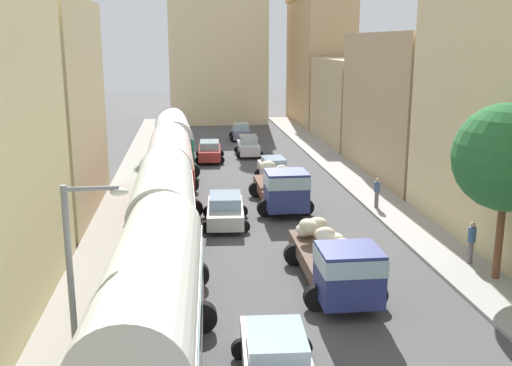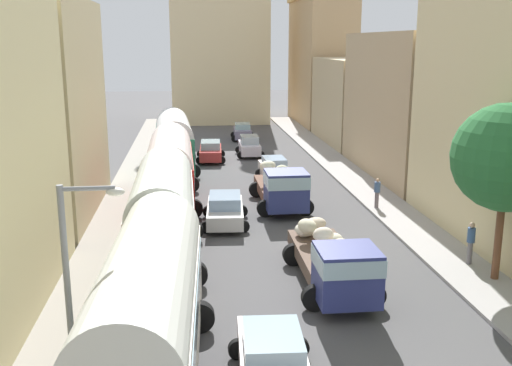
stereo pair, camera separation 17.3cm
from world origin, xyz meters
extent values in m
plane|color=#4D4C4E|center=(0.00, 27.00, 0.00)|extent=(154.00, 154.00, 0.00)
cube|color=gray|center=(-7.25, 27.00, 0.07)|extent=(2.50, 70.00, 0.14)
cube|color=#A7A2A0|center=(7.25, 27.00, 0.07)|extent=(2.50, 70.00, 0.14)
cube|color=#C8B787|center=(-11.21, 23.50, 5.51)|extent=(5.41, 11.26, 11.02)
cube|color=tan|center=(11.45, 30.49, 4.74)|extent=(5.91, 13.83, 9.49)
cube|color=tan|center=(11.18, 43.76, 3.73)|extent=(5.36, 11.83, 7.46)
cube|color=tan|center=(10.93, 57.12, 6.65)|extent=(4.85, 13.70, 13.30)
cube|color=beige|center=(0.00, 59.95, 6.83)|extent=(10.62, 7.10, 13.66)
cube|color=beige|center=(-3.72, 58.17, 10.17)|extent=(2.55, 2.55, 20.35)
cube|color=beige|center=(3.72, 58.17, 10.17)|extent=(2.55, 2.55, 20.35)
cube|color=beige|center=(-4.60, 6.50, 1.72)|extent=(2.83, 9.57, 2.44)
cylinder|color=silver|center=(-4.60, 6.50, 2.94)|extent=(2.78, 9.38, 2.40)
cube|color=#99B7C6|center=(-4.60, 6.50, 2.26)|extent=(2.85, 8.82, 0.78)
cylinder|color=black|center=(-5.64, 9.48, 0.50)|extent=(1.00, 0.35, 1.00)
cylinder|color=black|center=(-3.32, 9.39, 0.50)|extent=(1.00, 0.35, 1.00)
cube|color=beige|center=(-4.60, 15.50, 1.76)|extent=(2.49, 8.43, 2.51)
cylinder|color=silver|center=(-4.60, 15.50, 3.01)|extent=(2.44, 8.26, 2.38)
cube|color=#99B7C6|center=(-4.60, 15.50, 2.31)|extent=(2.54, 7.76, 0.80)
cylinder|color=black|center=(-5.77, 18.10, 0.50)|extent=(1.00, 0.35, 1.00)
cylinder|color=black|center=(-3.47, 18.12, 0.50)|extent=(1.00, 0.35, 1.00)
cylinder|color=black|center=(-5.73, 12.88, 0.50)|extent=(1.00, 0.35, 1.00)
cylinder|color=black|center=(-3.43, 12.90, 0.50)|extent=(1.00, 0.35, 1.00)
cube|color=red|center=(-4.60, 24.50, 1.68)|extent=(2.59, 8.74, 2.36)
cylinder|color=silver|center=(-4.60, 24.50, 2.86)|extent=(2.54, 8.56, 2.41)
cube|color=#99B7C6|center=(-4.60, 24.50, 2.20)|extent=(2.63, 8.04, 0.76)
cylinder|color=black|center=(-5.81, 27.18, 0.50)|extent=(1.00, 0.35, 1.00)
cylinder|color=black|center=(-3.47, 27.21, 0.50)|extent=(1.00, 0.35, 1.00)
cylinder|color=black|center=(-5.73, 21.79, 0.50)|extent=(1.00, 0.35, 1.00)
cylinder|color=black|center=(-3.39, 21.82, 0.50)|extent=(1.00, 0.35, 1.00)
cube|color=#31996E|center=(-4.60, 33.50, 1.69)|extent=(2.85, 8.61, 2.38)
cylinder|color=silver|center=(-4.60, 33.50, 2.88)|extent=(2.79, 8.44, 2.38)
cube|color=#99B7C6|center=(-4.60, 33.50, 2.21)|extent=(2.86, 7.93, 0.76)
cylinder|color=black|center=(-5.88, 36.08, 0.50)|extent=(1.00, 0.35, 1.00)
cylinder|color=black|center=(-3.58, 36.19, 0.50)|extent=(1.00, 0.35, 1.00)
cylinder|color=black|center=(-5.62, 30.81, 0.50)|extent=(1.00, 0.35, 1.00)
cylinder|color=black|center=(-3.32, 30.92, 0.50)|extent=(1.00, 0.35, 1.00)
cube|color=navy|center=(1.61, 10.21, 1.36)|extent=(2.02, 1.92, 1.82)
cube|color=#99B7C6|center=(1.61, 10.21, 1.87)|extent=(2.06, 1.99, 0.58)
cube|color=brown|center=(1.62, 13.70, 0.73)|extent=(2.04, 5.10, 0.55)
ellipsoid|color=beige|center=(2.02, 13.97, 1.27)|extent=(1.24, 1.19, 0.53)
ellipsoid|color=silver|center=(1.24, 15.35, 1.28)|extent=(1.14, 1.02, 0.55)
ellipsoid|color=silver|center=(1.14, 15.27, 1.29)|extent=(0.94, 1.04, 0.57)
ellipsoid|color=beige|center=(1.82, 11.93, 1.72)|extent=(0.92, 1.03, 0.60)
ellipsoid|color=beige|center=(1.60, 15.13, 1.60)|extent=(1.08, 0.94, 0.50)
ellipsoid|color=beige|center=(1.13, 14.56, 1.69)|extent=(0.94, 1.08, 0.57)
ellipsoid|color=beige|center=(1.29, 12.40, 2.04)|extent=(0.84, 0.68, 0.55)
cylinder|color=black|center=(2.61, 10.47, 0.45)|extent=(0.90, 0.32, 0.90)
cylinder|color=black|center=(0.60, 10.48, 0.45)|extent=(0.90, 0.32, 0.90)
cylinder|color=black|center=(2.63, 14.67, 0.45)|extent=(0.90, 0.32, 0.90)
cylinder|color=black|center=(0.62, 14.68, 0.45)|extent=(0.90, 0.32, 0.90)
cube|color=navy|center=(1.39, 21.44, 1.44)|extent=(2.11, 2.02, 1.98)
cube|color=#99B7C6|center=(1.39, 21.44, 1.99)|extent=(2.15, 2.10, 0.63)
cube|color=brown|center=(1.39, 24.81, 0.73)|extent=(2.11, 4.73, 0.55)
ellipsoid|color=silver|center=(1.44, 23.26, 1.23)|extent=(1.08, 0.94, 0.46)
ellipsoid|color=beige|center=(0.91, 23.55, 1.26)|extent=(1.15, 1.14, 0.53)
ellipsoid|color=beige|center=(1.50, 25.55, 1.24)|extent=(1.17, 1.12, 0.48)
ellipsoid|color=beige|center=(1.74, 25.08, 1.71)|extent=(0.98, 0.89, 0.59)
ellipsoid|color=silver|center=(1.08, 24.19, 1.63)|extent=(0.75, 0.91, 0.52)
ellipsoid|color=beige|center=(1.66, 24.56, 1.63)|extent=(0.87, 0.70, 0.53)
ellipsoid|color=beige|center=(0.87, 24.74, 2.06)|extent=(1.22, 1.14, 0.56)
cylinder|color=black|center=(2.45, 21.61, 0.45)|extent=(0.90, 0.31, 0.90)
cylinder|color=black|center=(0.34, 21.61, 0.45)|extent=(0.90, 0.31, 0.90)
cylinder|color=black|center=(2.44, 25.66, 0.45)|extent=(0.90, 0.31, 0.90)
cylinder|color=black|center=(0.34, 25.65, 0.45)|extent=(0.90, 0.31, 0.90)
cube|color=beige|center=(1.92, 29.50, 0.67)|extent=(1.69, 3.99, 0.81)
cube|color=#90ABC7|center=(1.92, 29.50, 1.33)|extent=(1.43, 2.10, 0.50)
cylinder|color=black|center=(2.74, 28.31, 0.30)|extent=(0.60, 0.21, 0.60)
cylinder|color=black|center=(1.20, 28.26, 0.30)|extent=(0.60, 0.21, 0.60)
cylinder|color=black|center=(2.65, 30.75, 0.30)|extent=(0.60, 0.21, 0.60)
cylinder|color=black|center=(1.11, 30.70, 0.30)|extent=(0.60, 0.21, 0.60)
cube|color=silver|center=(1.21, 38.53, 0.65)|extent=(1.61, 3.81, 0.77)
cube|color=#A3B1BA|center=(1.21, 38.53, 1.34)|extent=(1.40, 1.99, 0.60)
cylinder|color=black|center=(1.97, 37.35, 0.30)|extent=(0.60, 0.21, 0.60)
cylinder|color=black|center=(0.42, 37.38, 0.30)|extent=(0.60, 0.21, 0.60)
cylinder|color=black|center=(2.01, 39.69, 0.30)|extent=(0.60, 0.21, 0.60)
cylinder|color=black|center=(0.46, 39.72, 0.30)|extent=(0.60, 0.21, 0.60)
cube|color=gray|center=(1.37, 46.51, 0.67)|extent=(1.70, 3.81, 0.79)
cube|color=#98BEBE|center=(1.37, 46.51, 1.30)|extent=(1.44, 2.00, 0.48)
cylinder|color=black|center=(2.10, 45.32, 0.30)|extent=(0.60, 0.21, 0.60)
cylinder|color=black|center=(0.55, 45.38, 0.30)|extent=(0.60, 0.21, 0.60)
cylinder|color=black|center=(2.19, 47.64, 0.30)|extent=(0.60, 0.21, 0.60)
cylinder|color=black|center=(0.64, 47.70, 0.30)|extent=(0.60, 0.21, 0.60)
cube|color=silver|center=(-1.41, 6.33, 0.61)|extent=(1.95, 4.11, 0.69)
cube|color=#97B3C2|center=(-1.41, 6.33, 1.20)|extent=(1.64, 2.17, 0.48)
cylinder|color=black|center=(-2.22, 7.62, 0.30)|extent=(0.60, 0.21, 0.60)
cylinder|color=black|center=(-0.48, 7.53, 0.30)|extent=(0.60, 0.21, 0.60)
cube|color=silver|center=(-1.82, 20.51, 0.62)|extent=(2.00, 4.33, 0.69)
cube|color=#8FABC9|center=(-1.82, 20.51, 1.25)|extent=(1.67, 2.29, 0.57)
cylinder|color=black|center=(-2.61, 21.88, 0.30)|extent=(0.60, 0.21, 0.60)
cylinder|color=black|center=(-0.87, 21.77, 0.30)|extent=(0.60, 0.21, 0.60)
cylinder|color=black|center=(-2.77, 19.26, 0.30)|extent=(0.60, 0.21, 0.60)
cylinder|color=black|center=(-1.03, 19.15, 0.30)|extent=(0.60, 0.21, 0.60)
cube|color=#B72F2D|center=(-1.94, 36.87, 0.63)|extent=(1.81, 4.32, 0.73)
cube|color=#9EBBC6|center=(-1.94, 36.87, 1.26)|extent=(1.53, 2.27, 0.52)
cylinder|color=black|center=(-2.69, 38.22, 0.30)|extent=(0.60, 0.21, 0.60)
cylinder|color=black|center=(-1.07, 38.15, 0.30)|extent=(0.60, 0.21, 0.60)
cylinder|color=black|center=(-2.81, 35.59, 0.30)|extent=(0.60, 0.21, 0.60)
cylinder|color=black|center=(-1.19, 35.52, 0.30)|extent=(0.60, 0.21, 0.60)
cylinder|color=slate|center=(7.63, 13.69, 0.07)|extent=(0.17, 0.17, 0.14)
cylinder|color=slate|center=(7.63, 13.69, 0.60)|extent=(0.26, 0.26, 0.92)
cylinder|color=#385885|center=(7.63, 13.69, 1.36)|extent=(0.40, 0.40, 0.60)
sphere|color=tan|center=(7.63, 13.69, 1.77)|extent=(0.23, 0.23, 0.23)
cylinder|color=slate|center=(6.48, 22.19, 0.07)|extent=(0.18, 0.18, 0.14)
cylinder|color=slate|center=(6.48, 22.19, 0.57)|extent=(0.27, 0.27, 0.87)
cylinder|color=#445E87|center=(6.48, 22.19, 1.28)|extent=(0.41, 0.41, 0.55)
sphere|color=tan|center=(6.48, 22.19, 1.66)|extent=(0.21, 0.21, 0.21)
cylinder|color=gray|center=(-6.50, 6.12, 2.81)|extent=(0.16, 0.16, 5.62)
cylinder|color=gray|center=(-5.86, 6.12, 5.52)|extent=(1.27, 0.11, 0.11)
ellipsoid|color=silver|center=(-5.23, 6.12, 5.42)|extent=(0.44, 0.28, 0.20)
cylinder|color=brown|center=(7.90, 12.13, 1.66)|extent=(0.28, 0.28, 3.33)
sphere|color=#286734|center=(7.90, 12.13, 4.81)|extent=(3.96, 3.96, 3.96)
camera|label=1|loc=(-3.59, -7.66, 8.86)|focal=41.47mm
camera|label=2|loc=(-3.42, -7.68, 8.86)|focal=41.47mm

